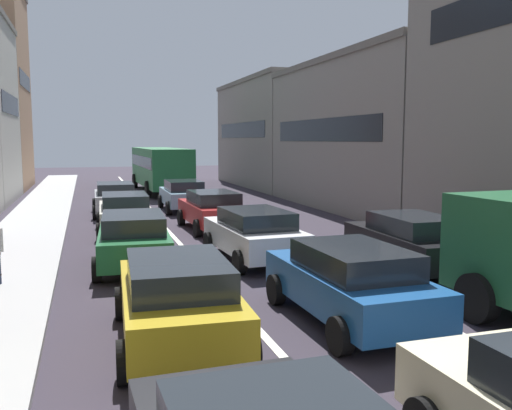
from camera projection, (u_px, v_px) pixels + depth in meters
The scene contains 15 objects.
sidewalk_left at pixel (32, 227), 21.59m from camera, with size 2.60×64.00×0.14m, color #A5A5A5.
lane_stripe_left at pixel (161, 223), 23.06m from camera, with size 0.16×60.00×0.01m, color silver.
lane_stripe_right at pixel (239, 219), 24.05m from camera, with size 0.16×60.00×0.01m, color silver.
building_row_right at pixel (417, 103), 25.13m from camera, with size 7.20×43.90×13.21m.
traffic_light_pole at pixel (111, 79), 3.31m from camera, with size 3.58×0.38×5.50m.
sedan_centre_lane_second at pixel (350, 281), 10.44m from camera, with size 2.15×4.34×1.49m.
wagon_left_lane_second at pixel (177, 298), 9.35m from camera, with size 2.22×4.38×1.49m.
hatchback_centre_lane_third at pixel (254, 233), 15.78m from camera, with size 2.25×4.39×1.49m.
sedan_left_lane_third at pixel (133, 239), 14.93m from camera, with size 2.26×4.40×1.49m.
coupe_centre_lane_fourth at pixel (212, 209), 21.23m from camera, with size 2.18×4.36×1.49m.
sedan_left_lane_fourth at pixel (125, 212), 20.38m from camera, with size 2.15×4.34×1.49m.
sedan_centre_lane_fifth at pixel (183, 194), 26.94m from camera, with size 2.08×4.31×1.49m.
sedan_left_lane_fifth at pixel (115, 198), 25.48m from camera, with size 2.11×4.32×1.49m.
sedan_right_lane_behind_truck at pixel (411, 240), 14.67m from camera, with size 2.13×4.33×1.49m.
bus_mid_queue_primary at pixel (160, 166), 36.39m from camera, with size 3.01×10.56×2.90m.
Camera 1 is at (-4.61, -2.97, 3.46)m, focal length 38.79 mm.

